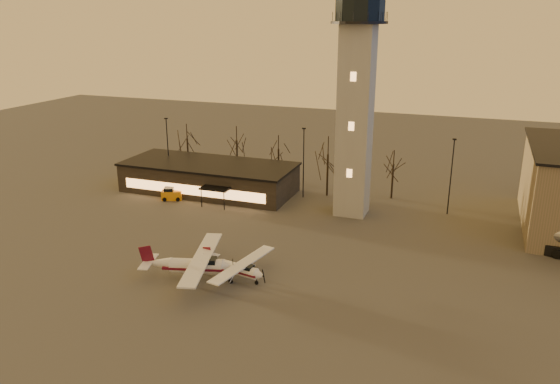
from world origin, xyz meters
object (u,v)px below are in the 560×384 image
Objects in this scene: cessna_rear at (240,271)px; cessna_front at (198,268)px; service_cart at (172,195)px; terminal at (209,177)px; control_tower at (356,89)px.

cessna_front is at bearing -151.34° from cessna_rear.
cessna_rear is at bearing -65.93° from service_cart.
cessna_front is 4.18m from cessna_rear.
terminal is 29.50m from cessna_rear.
control_tower is 26.24m from terminal.
service_cart is (-15.35, 20.53, -0.50)m from cessna_front.
cessna_front is 25.64m from service_cart.
cessna_rear is 27.27m from service_cart.
service_cart is at bearing -172.21° from control_tower.
service_cart is (-3.21, -5.43, -1.48)m from terminal.
cessna_front reaches higher than cessna_rear.
control_tower is 28.06m from cessna_rear.
control_tower reaches higher than terminal.
cessna_rear is (3.97, 1.28, -0.26)m from cessna_front.
cessna_rear is (16.11, -24.68, -1.24)m from terminal.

